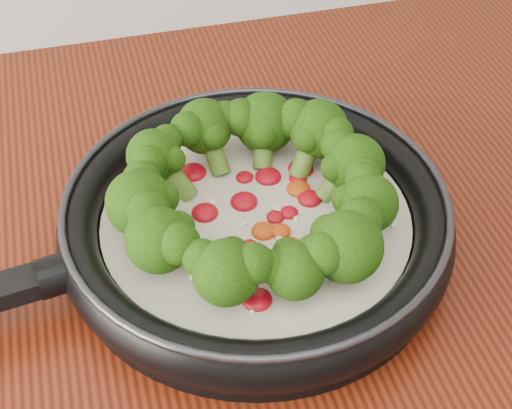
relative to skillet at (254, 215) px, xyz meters
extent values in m
cylinder|color=black|center=(0.00, 0.00, -0.03)|extent=(0.37, 0.37, 0.01)
torus|color=black|center=(0.00, 0.00, -0.01)|extent=(0.38, 0.38, 0.04)
torus|color=#2D2D33|center=(0.00, 0.00, 0.02)|extent=(0.37, 0.37, 0.01)
cylinder|color=black|center=(-0.17, -0.02, 0.00)|extent=(0.04, 0.04, 0.03)
cylinder|color=beige|center=(0.00, 0.00, -0.01)|extent=(0.30, 0.30, 0.02)
ellipsoid|color=#A50713|center=(-0.01, -0.06, 0.00)|extent=(0.03, 0.03, 0.01)
ellipsoid|color=#A50713|center=(0.05, 0.04, 0.00)|extent=(0.02, 0.02, 0.01)
ellipsoid|color=#B73E0B|center=(0.02, -0.02, 0.00)|extent=(0.02, 0.02, 0.01)
ellipsoid|color=#A50713|center=(0.03, 0.00, 0.00)|extent=(0.02, 0.02, 0.01)
ellipsoid|color=#A50713|center=(0.00, 0.02, 0.00)|extent=(0.03, 0.03, 0.01)
ellipsoid|color=#B73E0B|center=(0.02, -0.04, 0.00)|extent=(0.03, 0.03, 0.01)
ellipsoid|color=#A50713|center=(-0.01, -0.03, 0.00)|extent=(0.02, 0.02, 0.01)
ellipsoid|color=#A50713|center=(-0.07, 0.08, 0.00)|extent=(0.02, 0.02, 0.01)
ellipsoid|color=#B73E0B|center=(0.05, 0.02, 0.00)|extent=(0.03, 0.03, 0.01)
ellipsoid|color=#A50713|center=(0.02, -0.01, 0.00)|extent=(0.02, 0.02, 0.01)
ellipsoid|color=#A50713|center=(0.03, 0.05, 0.00)|extent=(0.03, 0.03, 0.01)
ellipsoid|color=#B73E0B|center=(0.02, -0.06, 0.00)|extent=(0.03, 0.03, 0.01)
ellipsoid|color=#A50713|center=(0.01, 0.05, 0.00)|extent=(0.02, 0.02, 0.01)
ellipsoid|color=#A50713|center=(-0.04, 0.02, 0.00)|extent=(0.03, 0.03, 0.01)
ellipsoid|color=#B73E0B|center=(0.08, 0.02, 0.00)|extent=(0.03, 0.03, 0.01)
ellipsoid|color=#A50713|center=(-0.02, -0.09, 0.00)|extent=(0.03, 0.03, 0.01)
ellipsoid|color=#A50713|center=(0.05, 0.01, 0.00)|extent=(0.02, 0.02, 0.01)
ellipsoid|color=#B73E0B|center=(0.00, -0.02, 0.00)|extent=(0.02, 0.02, 0.01)
ellipsoid|color=#A50713|center=(-0.04, 0.07, 0.00)|extent=(0.03, 0.03, 0.01)
ellipsoid|color=#A50713|center=(0.06, 0.05, 0.00)|extent=(0.03, 0.03, 0.01)
ellipsoid|color=white|center=(0.07, 0.00, 0.00)|extent=(0.01, 0.01, 0.00)
ellipsoid|color=white|center=(-0.10, 0.01, 0.00)|extent=(0.01, 0.01, 0.00)
ellipsoid|color=white|center=(0.11, -0.04, 0.00)|extent=(0.01, 0.01, 0.00)
ellipsoid|color=white|center=(-0.08, 0.07, 0.00)|extent=(0.01, 0.01, 0.00)
ellipsoid|color=white|center=(-0.03, 0.03, 0.00)|extent=(0.01, 0.01, 0.00)
ellipsoid|color=white|center=(0.01, 0.12, 0.00)|extent=(0.01, 0.01, 0.00)
ellipsoid|color=white|center=(-0.07, 0.00, 0.00)|extent=(0.01, 0.01, 0.00)
ellipsoid|color=white|center=(-0.02, -0.06, 0.00)|extent=(0.01, 0.01, 0.00)
ellipsoid|color=white|center=(0.10, 0.01, 0.00)|extent=(0.01, 0.01, 0.00)
ellipsoid|color=white|center=(0.01, -0.03, 0.00)|extent=(0.01, 0.01, 0.00)
ellipsoid|color=white|center=(-0.03, -0.10, 0.00)|extent=(0.01, 0.01, 0.00)
ellipsoid|color=white|center=(-0.01, 0.07, 0.00)|extent=(0.01, 0.01, 0.00)
ellipsoid|color=white|center=(-0.10, -0.03, 0.00)|extent=(0.01, 0.01, 0.00)
ellipsoid|color=white|center=(0.07, 0.02, 0.00)|extent=(0.01, 0.01, 0.00)
ellipsoid|color=white|center=(-0.06, -0.05, 0.00)|extent=(0.00, 0.01, 0.00)
ellipsoid|color=white|center=(-0.11, 0.00, 0.00)|extent=(0.01, 0.00, 0.00)
ellipsoid|color=white|center=(0.03, -0.01, 0.00)|extent=(0.01, 0.01, 0.00)
ellipsoid|color=white|center=(-0.08, 0.05, 0.00)|extent=(0.01, 0.01, 0.00)
ellipsoid|color=white|center=(-0.01, 0.02, 0.00)|extent=(0.01, 0.01, 0.00)
ellipsoid|color=white|center=(0.02, -0.01, 0.00)|extent=(0.01, 0.01, 0.00)
ellipsoid|color=white|center=(0.02, 0.00, 0.00)|extent=(0.01, 0.01, 0.00)
ellipsoid|color=white|center=(-0.01, -0.01, 0.00)|extent=(0.01, 0.01, 0.00)
ellipsoid|color=white|center=(0.11, 0.01, 0.00)|extent=(0.01, 0.01, 0.00)
cylinder|color=#587B28|center=(0.08, 0.01, 0.01)|extent=(0.04, 0.02, 0.04)
sphere|color=black|center=(0.09, 0.01, 0.03)|extent=(0.06, 0.06, 0.05)
sphere|color=black|center=(0.09, 0.03, 0.03)|extent=(0.04, 0.04, 0.03)
sphere|color=black|center=(0.09, -0.01, 0.03)|extent=(0.04, 0.04, 0.03)
sphere|color=black|center=(0.08, 0.01, 0.03)|extent=(0.03, 0.03, 0.03)
cylinder|color=#587B28|center=(0.06, 0.05, 0.01)|extent=(0.04, 0.04, 0.04)
sphere|color=black|center=(0.08, 0.06, 0.03)|extent=(0.06, 0.06, 0.05)
sphere|color=black|center=(0.06, 0.07, 0.04)|extent=(0.04, 0.04, 0.03)
sphere|color=black|center=(0.09, 0.04, 0.04)|extent=(0.04, 0.04, 0.03)
sphere|color=black|center=(0.06, 0.05, 0.03)|extent=(0.03, 0.03, 0.03)
cylinder|color=#587B28|center=(0.03, 0.07, 0.01)|extent=(0.03, 0.04, 0.04)
sphere|color=black|center=(0.03, 0.09, 0.03)|extent=(0.06, 0.06, 0.06)
sphere|color=black|center=(0.01, 0.09, 0.04)|extent=(0.04, 0.04, 0.04)
sphere|color=black|center=(0.05, 0.08, 0.03)|extent=(0.04, 0.04, 0.03)
sphere|color=black|center=(0.03, 0.07, 0.03)|extent=(0.03, 0.03, 0.03)
cylinder|color=#587B28|center=(-0.02, 0.07, 0.01)|extent=(0.03, 0.04, 0.04)
sphere|color=black|center=(-0.02, 0.09, 0.03)|extent=(0.06, 0.06, 0.05)
sphere|color=black|center=(-0.04, 0.08, 0.04)|extent=(0.04, 0.04, 0.03)
sphere|color=black|center=(0.00, 0.09, 0.04)|extent=(0.03, 0.03, 0.03)
sphere|color=black|center=(-0.02, 0.08, 0.03)|extent=(0.03, 0.03, 0.03)
cylinder|color=#587B28|center=(-0.06, 0.05, 0.01)|extent=(0.04, 0.04, 0.04)
sphere|color=black|center=(-0.07, 0.06, 0.03)|extent=(0.05, 0.05, 0.05)
sphere|color=black|center=(-0.08, 0.04, 0.04)|extent=(0.03, 0.03, 0.03)
sphere|color=black|center=(-0.06, 0.07, 0.04)|extent=(0.03, 0.03, 0.03)
sphere|color=black|center=(-0.06, 0.05, 0.03)|extent=(0.03, 0.03, 0.02)
cylinder|color=#587B28|center=(-0.07, 0.01, 0.01)|extent=(0.04, 0.02, 0.04)
sphere|color=black|center=(-0.09, 0.01, 0.03)|extent=(0.06, 0.06, 0.06)
sphere|color=black|center=(-0.09, -0.01, 0.04)|extent=(0.04, 0.04, 0.04)
sphere|color=black|center=(-0.09, 0.03, 0.04)|extent=(0.04, 0.04, 0.03)
sphere|color=black|center=(-0.08, 0.01, 0.03)|extent=(0.03, 0.03, 0.03)
cylinder|color=#587B28|center=(-0.07, -0.03, 0.01)|extent=(0.04, 0.03, 0.04)
sphere|color=black|center=(-0.09, -0.04, 0.03)|extent=(0.06, 0.06, 0.05)
sphere|color=black|center=(-0.07, -0.05, 0.04)|extent=(0.04, 0.04, 0.03)
sphere|color=black|center=(-0.09, -0.02, 0.04)|extent=(0.04, 0.04, 0.03)
sphere|color=black|center=(-0.07, -0.03, 0.03)|extent=(0.03, 0.03, 0.03)
cylinder|color=#587B28|center=(-0.03, -0.07, 0.01)|extent=(0.03, 0.04, 0.04)
sphere|color=black|center=(-0.04, -0.08, 0.03)|extent=(0.06, 0.06, 0.05)
sphere|color=black|center=(-0.02, -0.09, 0.04)|extent=(0.04, 0.04, 0.03)
sphere|color=black|center=(-0.06, -0.07, 0.04)|extent=(0.03, 0.03, 0.03)
sphere|color=black|center=(-0.03, -0.07, 0.03)|extent=(0.03, 0.03, 0.03)
cylinder|color=#587B28|center=(0.01, -0.07, 0.01)|extent=(0.02, 0.03, 0.04)
sphere|color=black|center=(0.01, -0.09, 0.03)|extent=(0.05, 0.05, 0.05)
sphere|color=black|center=(0.02, -0.09, 0.03)|extent=(0.03, 0.03, 0.03)
sphere|color=black|center=(-0.01, -0.09, 0.03)|extent=(0.03, 0.03, 0.03)
sphere|color=black|center=(0.01, -0.07, 0.03)|extent=(0.03, 0.03, 0.02)
cylinder|color=#587B28|center=(0.04, -0.07, 0.01)|extent=(0.03, 0.04, 0.04)
sphere|color=black|center=(0.05, -0.08, 0.03)|extent=(0.07, 0.07, 0.06)
sphere|color=black|center=(0.07, -0.07, 0.04)|extent=(0.04, 0.04, 0.04)
sphere|color=black|center=(0.03, -0.09, 0.04)|extent=(0.04, 0.04, 0.03)
sphere|color=black|center=(0.04, -0.07, 0.03)|extent=(0.03, 0.03, 0.03)
cylinder|color=#587B28|center=(0.07, -0.03, 0.01)|extent=(0.04, 0.03, 0.04)
sphere|color=black|center=(0.09, -0.04, 0.03)|extent=(0.06, 0.06, 0.05)
sphere|color=black|center=(0.09, -0.02, 0.04)|extent=(0.04, 0.04, 0.03)
sphere|color=black|center=(0.08, -0.05, 0.03)|extent=(0.03, 0.03, 0.03)
sphere|color=black|center=(0.07, -0.03, 0.03)|extent=(0.03, 0.03, 0.02)
camera|label=1|loc=(-0.12, -0.46, 0.46)|focal=53.88mm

